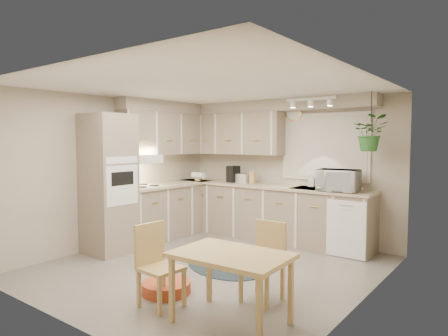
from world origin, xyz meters
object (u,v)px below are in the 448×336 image
at_px(microwave, 338,178).
at_px(chair_back, 262,262).
at_px(pet_bed, 166,287).
at_px(dining_table, 231,288).
at_px(chair_left, 161,266).
at_px(braided_rug, 227,265).

bearing_deg(microwave, chair_back, -93.69).
xyz_separation_m(chair_back, pet_bed, (-0.97, -0.45, -0.35)).
height_order(chair_back, pet_bed, chair_back).
bearing_deg(chair_back, dining_table, 93.98).
relative_size(chair_back, pet_bed, 1.53).
bearing_deg(microwave, chair_left, -108.02).
bearing_deg(braided_rug, microwave, 57.50).
bearing_deg(dining_table, chair_left, -170.46).
bearing_deg(dining_table, braided_rug, 127.93).
bearing_deg(pet_bed, chair_left, -52.20).
relative_size(chair_left, microwave, 1.43).
xyz_separation_m(dining_table, microwave, (-0.09, 2.87, 0.81)).
xyz_separation_m(dining_table, chair_back, (-0.04, 0.61, 0.08)).
distance_m(chair_left, braided_rug, 1.57).
distance_m(chair_back, pet_bed, 1.13).
bearing_deg(chair_left, braided_rug, -165.83).
relative_size(braided_rug, pet_bed, 2.44).
distance_m(dining_table, microwave, 2.98).
bearing_deg(pet_bed, dining_table, -9.01).
height_order(chair_left, microwave, microwave).
distance_m(dining_table, pet_bed, 1.06).
relative_size(pet_bed, microwave, 0.92).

